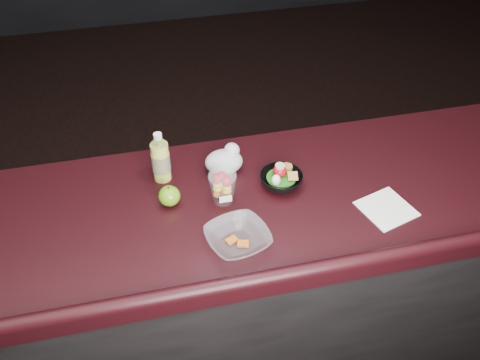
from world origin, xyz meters
name	(u,v)px	position (x,y,z in m)	size (l,w,h in m)	color
room_shell	(229,13)	(0.00, 0.00, 1.83)	(8.00, 8.00, 8.00)	black
counter	(218,296)	(0.00, 0.30, 0.51)	(4.06, 0.71, 1.02)	black
lemonade_bottle	(161,160)	(-0.15, 0.48, 1.10)	(0.07, 0.07, 0.20)	#E1EB3C
fruit_cup	(223,185)	(0.04, 0.32, 1.09)	(0.10, 0.10, 0.14)	white
green_apple	(169,196)	(-0.14, 0.34, 1.05)	(0.07, 0.07, 0.08)	#457D0E
plastic_bag	(225,160)	(0.08, 0.47, 1.06)	(0.14, 0.11, 0.10)	silver
snack_bowl	(281,179)	(0.25, 0.35, 1.05)	(0.19, 0.19, 0.08)	black
takeout_bowl	(238,238)	(0.04, 0.11, 1.04)	(0.24, 0.24, 0.05)	silver
paper_napkin	(386,209)	(0.56, 0.15, 1.02)	(0.16, 0.16, 0.00)	white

